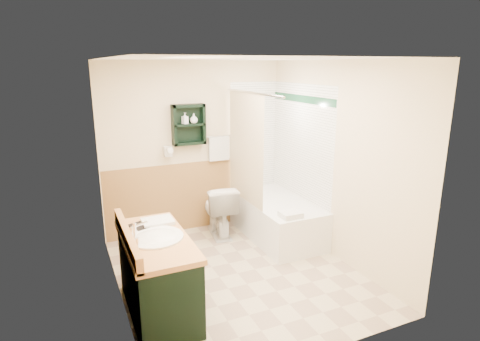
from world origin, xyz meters
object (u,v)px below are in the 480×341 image
Objects in this scene: toilet at (219,210)px; vanity at (158,275)px; soap_bottle_b at (194,119)px; soap_bottle_a at (185,121)px; hair_dryer at (168,151)px; bathtub at (277,219)px; wall_shelf at (189,125)px; vanity_book at (132,219)px.

vanity is at bearing 58.37° from toilet.
toilet is 1.30m from soap_bottle_b.
vanity is 8.11× the size of soap_bottle_a.
soap_bottle_b is at bearing 0.00° from soap_bottle_a.
bathtub is at bearing -28.23° from hair_dryer.
bathtub is at bearing -32.33° from soap_bottle_a.
hair_dryer is 0.16× the size of bathtub.
wall_shelf is 0.07m from soap_bottle_a.
wall_shelf is 2.49× the size of vanity_book.
bathtub is 11.34× the size of soap_bottle_b.
hair_dryer is 0.56m from soap_bottle_b.
bathtub is 2.32m from vanity_book.
vanity is 1.91m from toilet.
soap_bottle_a reaches higher than vanity.
vanity_book is (-1.06, -1.48, -0.66)m from wall_shelf.
hair_dryer is 1.77m from bathtub.
vanity is at bearing -150.78° from bathtub.
soap_bottle_a is (0.25, -0.03, 0.40)m from hair_dryer.
hair_dryer is 2.05m from vanity.
vanity_book is at bearing 120.44° from vanity.
toilet is (0.61, -0.31, -0.84)m from hair_dryer.
wall_shelf reaches higher than vanity.
vanity_book is at bearing -116.80° from hair_dryer.
hair_dryer is at bearing 175.24° from wall_shelf.
soap_bottle_b is (0.07, -0.01, 0.07)m from wall_shelf.
vanity_book is (-0.17, 0.28, 0.50)m from vanity.
soap_bottle_a is 0.13m from soap_bottle_b.
wall_shelf is 4.16× the size of soap_bottle_b.
vanity_book is (-2.08, -0.79, 0.62)m from bathtub.
soap_bottle_b reaches higher than vanity.
toilet is at bearing -37.23° from soap_bottle_a.
vanity reaches higher than bathtub.
vanity_book is 2.00m from soap_bottle_b.
vanity is 2.35m from soap_bottle_b.
hair_dryer is at bearing 173.12° from soap_bottle_a.
toilet is 1.90m from vanity_book.
hair_dryer reaches higher than vanity.
soap_bottle_b is at bearing 61.10° from vanity.
bathtub is at bearing -35.62° from soap_bottle_b.
hair_dryer is 1.59× the size of soap_bottle_a.
wall_shelf is 0.45× the size of vanity.
hair_dryer is 0.47m from soap_bottle_a.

